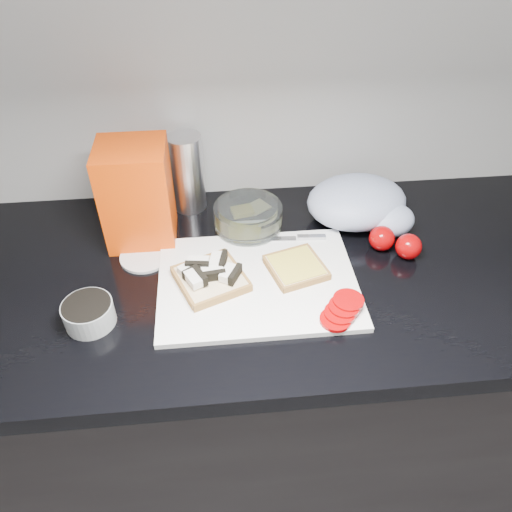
{
  "coord_description": "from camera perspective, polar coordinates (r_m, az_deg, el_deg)",
  "views": [
    {
      "loc": [
        -0.09,
        0.42,
        1.61
      ],
      "look_at": [
        -0.02,
        1.18,
        0.95
      ],
      "focal_mm": 35.0,
      "sensor_mm": 36.0,
      "label": 1
    }
  ],
  "objects": [
    {
      "name": "base_cabinet",
      "position": [
        1.42,
        0.61,
        -15.53
      ],
      "size": [
        3.5,
        0.6,
        0.86
      ],
      "primitive_type": "cube",
      "color": "black",
      "rests_on": "ground"
    },
    {
      "name": "countertop",
      "position": [
        1.07,
        0.78,
        -2.11
      ],
      "size": [
        3.5,
        0.64,
        0.04
      ],
      "primitive_type": "cube",
      "color": "black",
      "rests_on": "base_cabinet"
    },
    {
      "name": "cutting_board",
      "position": [
        1.02,
        0.17,
        -2.98
      ],
      "size": [
        0.4,
        0.3,
        0.01
      ],
      "primitive_type": "cube",
      "color": "white",
      "rests_on": "countertop"
    },
    {
      "name": "bread_left",
      "position": [
        1.0,
        -5.3,
        -2.36
      ],
      "size": [
        0.17,
        0.17,
        0.04
      ],
      "rotation": [
        0.0,
        0.0,
        0.39
      ],
      "color": "beige",
      "rests_on": "cutting_board"
    },
    {
      "name": "bread_right",
      "position": [
        1.03,
        4.6,
        -1.3
      ],
      "size": [
        0.14,
        0.14,
        0.02
      ],
      "rotation": [
        0.0,
        0.0,
        0.29
      ],
      "color": "beige",
      "rests_on": "cutting_board"
    },
    {
      "name": "tomato_slices",
      "position": [
        0.95,
        9.79,
        -6.09
      ],
      "size": [
        0.11,
        0.11,
        0.02
      ],
      "rotation": [
        0.0,
        0.0,
        0.36
      ],
      "color": "#980305",
      "rests_on": "cutting_board"
    },
    {
      "name": "knife",
      "position": [
        1.11,
        4.13,
        2.07
      ],
      "size": [
        0.2,
        0.03,
        0.01
      ],
      "rotation": [
        0.0,
        0.0,
        -0.07
      ],
      "color": "#B9B9BD",
      "rests_on": "cutting_board"
    },
    {
      "name": "seed_tub",
      "position": [
        0.98,
        -18.6,
        -6.13
      ],
      "size": [
        0.09,
        0.09,
        0.05
      ],
      "color": "#9CA1A1",
      "rests_on": "countertop"
    },
    {
      "name": "tub_lid",
      "position": [
        1.1,
        -12.59,
        -0.07
      ],
      "size": [
        0.13,
        0.13,
        0.01
      ],
      "primitive_type": "cylinder",
      "rotation": [
        0.0,
        0.0,
        0.26
      ],
      "color": "silver",
      "rests_on": "countertop"
    },
    {
      "name": "glass_bowl",
      "position": [
        1.14,
        -0.92,
        4.29
      ],
      "size": [
        0.16,
        0.16,
        0.06
      ],
      "rotation": [
        0.0,
        0.0,
        0.21
      ],
      "color": "silver",
      "rests_on": "countertop"
    },
    {
      "name": "bread_bag",
      "position": [
        1.1,
        -13.42,
        6.87
      ],
      "size": [
        0.14,
        0.13,
        0.23
      ],
      "primitive_type": "cube",
      "rotation": [
        0.0,
        0.0,
        -0.0
      ],
      "color": "#F92504",
      "rests_on": "countertop"
    },
    {
      "name": "steel_canister",
      "position": [
        1.19,
        -7.87,
        9.37
      ],
      "size": [
        0.08,
        0.08,
        0.19
      ],
      "primitive_type": "cylinder",
      "color": "silver",
      "rests_on": "countertop"
    },
    {
      "name": "grocery_bag",
      "position": [
        1.18,
        11.93,
        5.83
      ],
      "size": [
        0.26,
        0.22,
        0.1
      ],
      "rotation": [
        0.0,
        0.0,
        0.13
      ],
      "color": "#B0BDD8",
      "rests_on": "countertop"
    },
    {
      "name": "whole_tomatoes",
      "position": [
        1.12,
        15.6,
        1.5
      ],
      "size": [
        0.1,
        0.09,
        0.06
      ],
      "rotation": [
        0.0,
        0.0,
        -0.27
      ],
      "color": "#980305",
      "rests_on": "countertop"
    }
  ]
}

